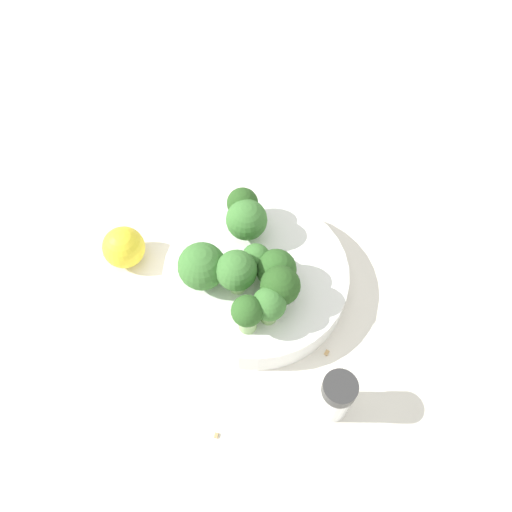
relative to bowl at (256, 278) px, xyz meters
name	(u,v)px	position (x,y,z in m)	size (l,w,h in m)	color
ground_plane	(256,285)	(0.00, 0.00, -0.02)	(3.00, 3.00, 0.00)	silver
bowl	(256,278)	(0.00, 0.00, 0.00)	(0.22, 0.22, 0.04)	white
broccoli_floret_0	(271,305)	(0.00, 0.06, 0.05)	(0.04, 0.04, 0.05)	#84AD66
broccoli_floret_1	(257,261)	(0.00, 0.00, 0.04)	(0.03, 0.03, 0.04)	#7A9E5B
broccoli_floret_2	(247,313)	(0.02, 0.07, 0.05)	(0.03, 0.03, 0.05)	#8EB770
broccoli_floret_3	(276,270)	(-0.02, 0.02, 0.04)	(0.04, 0.04, 0.05)	#8EB770
broccoli_floret_4	(203,270)	(0.06, 0.00, 0.05)	(0.05, 0.05, 0.06)	#84AD66
broccoli_floret_5	(236,272)	(0.03, 0.02, 0.05)	(0.04, 0.04, 0.06)	#8EB770
broccoli_floret_6	(246,220)	(0.00, -0.05, 0.05)	(0.05, 0.05, 0.06)	#84AD66
broccoli_floret_7	(246,204)	(0.00, -0.07, 0.05)	(0.04, 0.04, 0.05)	#84AD66
broccoli_floret_8	(280,286)	(-0.02, 0.04, 0.05)	(0.04, 0.04, 0.06)	#84AD66
pepper_shaker	(336,397)	(-0.05, 0.16, 0.02)	(0.03, 0.03, 0.07)	silver
lemon_wedge	(124,247)	(0.15, -0.07, 0.01)	(0.05, 0.05, 0.05)	yellow
almond_crumb_0	(327,352)	(-0.06, 0.10, -0.02)	(0.01, 0.00, 0.01)	tan
almond_crumb_1	(216,435)	(0.08, 0.16, -0.02)	(0.01, 0.00, 0.01)	tan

